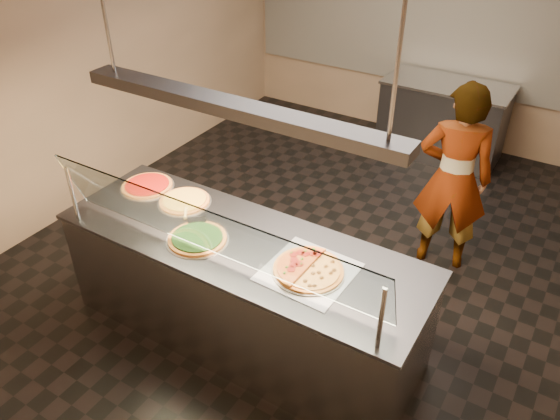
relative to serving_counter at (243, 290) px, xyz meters
The scene contains 17 objects.
ground 1.39m from the serving_counter, 94.27° to the left, with size 5.00×6.00×0.02m, color black.
wall_back 4.43m from the serving_counter, 91.29° to the left, with size 5.00×0.02×3.00m, color tan.
wall_left 3.09m from the serving_counter, 153.54° to the left, with size 0.02×6.00×3.00m, color tan.
tile_band 4.36m from the serving_counter, 91.30° to the left, with size 4.90×0.02×1.20m, color silver.
serving_counter is the anchor object (origin of this frame).
sneeze_guard 0.83m from the serving_counter, 90.00° to the right, with size 2.54×0.18×0.54m.
perforated_tray 0.75m from the serving_counter, ahead, with size 0.58×0.58×0.01m.
half_pizza_pepperoni 0.68m from the serving_counter, ahead, with size 0.25×0.47×0.05m.
half_pizza_sausage 0.85m from the serving_counter, ahead, with size 0.25×0.47×0.04m.
pizza_spinach 0.57m from the serving_counter, 151.61° to the right, with size 0.45×0.45×0.03m.
pizza_cheese 0.85m from the serving_counter, 163.88° to the left, with size 0.42×0.42×0.03m.
pizza_tomato 1.20m from the serving_counter, 168.93° to the left, with size 0.44×0.44×0.03m.
pizza_spatula 0.69m from the serving_counter, behind, with size 0.28×0.18×0.02m.
prep_table 3.86m from the serving_counter, 85.23° to the left, with size 1.48×0.74×0.93m.
worker 2.07m from the serving_counter, 59.94° to the left, with size 0.64×0.42×1.76m, color #47404C.
heat_lamp_housing 1.48m from the serving_counter, ahead, with size 2.30×0.18×0.08m, color #404046.
lamp_rod_right 2.26m from the serving_counter, ahead, with size 0.02×0.02×1.01m, color #B7B7BC.
Camera 1 is at (1.97, -3.79, 3.28)m, focal length 35.00 mm.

